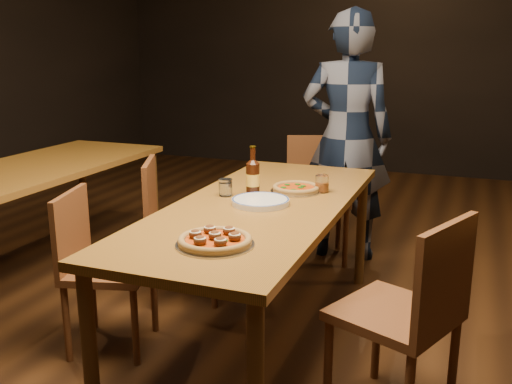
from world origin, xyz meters
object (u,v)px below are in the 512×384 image
(table_left, at_px, (31,177))
(chair_main_sw, at_px, (184,227))
(chair_end, at_px, (318,197))
(chair_main_nw, at_px, (110,268))
(chair_main_e, at_px, (394,312))
(pizza_margherita, at_px, (296,188))
(plate_stack, at_px, (260,202))
(pizza_meatball, at_px, (215,240))
(beer_bottle, at_px, (253,178))
(diner, at_px, (347,137))
(table_main, at_px, (260,217))
(water_glass, at_px, (226,187))
(amber_glass, at_px, (322,184))

(table_left, bearing_deg, chair_main_sw, 3.31)
(chair_end, bearing_deg, chair_main_nw, -132.51)
(chair_main_e, distance_m, pizza_margherita, 0.96)
(chair_main_e, bearing_deg, pizza_margherita, -113.84)
(pizza_margherita, bearing_deg, chair_main_e, -46.71)
(chair_main_nw, height_order, plate_stack, chair_main_nw)
(pizza_meatball, distance_m, beer_bottle, 0.78)
(beer_bottle, bearing_deg, pizza_margherita, 41.96)
(chair_main_e, height_order, beer_bottle, beer_bottle)
(plate_stack, distance_m, diner, 1.45)
(chair_main_sw, distance_m, chair_main_e, 1.53)
(table_left, bearing_deg, beer_bottle, -6.04)
(plate_stack, bearing_deg, table_left, 169.64)
(pizza_meatball, xyz_separation_m, beer_bottle, (-0.14, 0.76, 0.07))
(plate_stack, height_order, beer_bottle, beer_bottle)
(beer_bottle, bearing_deg, table_main, -56.21)
(table_main, relative_size, diner, 1.14)
(chair_main_sw, height_order, beer_bottle, beer_bottle)
(diner, bearing_deg, plate_stack, 77.45)
(table_left, xyz_separation_m, beer_bottle, (1.61, -0.17, 0.16))
(chair_end, bearing_deg, plate_stack, -108.34)
(chair_end, bearing_deg, diner, 19.49)
(chair_main_nw, xyz_separation_m, pizza_meatball, (0.74, -0.32, 0.35))
(table_left, xyz_separation_m, pizza_margherita, (1.80, -0.01, 0.09))
(chair_main_nw, bearing_deg, table_left, 43.41)
(table_main, height_order, water_glass, water_glass)
(chair_main_e, bearing_deg, water_glass, -92.54)
(chair_main_e, relative_size, water_glass, 10.42)
(chair_end, height_order, amber_glass, chair_end)
(pizza_meatball, bearing_deg, chair_main_nw, 156.32)
(chair_main_sw, distance_m, pizza_margherita, 0.79)
(plate_stack, relative_size, diner, 0.16)
(table_left, relative_size, plate_stack, 7.06)
(amber_glass, bearing_deg, chair_end, 105.88)
(chair_main_e, height_order, plate_stack, chair_main_e)
(table_left, height_order, water_glass, water_glass)
(chair_main_e, distance_m, beer_bottle, 1.02)
(water_glass, xyz_separation_m, amber_glass, (0.45, 0.26, 0.00))
(plate_stack, bearing_deg, chair_main_e, -26.60)
(chair_main_nw, bearing_deg, pizza_meatball, -129.27)
(pizza_meatball, height_order, pizza_margherita, pizza_meatball)
(diner, bearing_deg, chair_end, 32.03)
(table_left, bearing_deg, pizza_margherita, -0.19)
(pizza_meatball, height_order, diner, diner)
(chair_end, distance_m, amber_glass, 1.05)
(chair_main_nw, xyz_separation_m, diner, (0.81, 1.74, 0.45))
(pizza_meatball, bearing_deg, beer_bottle, 100.35)
(table_main, distance_m, chair_main_nw, 0.79)
(pizza_meatball, bearing_deg, pizza_margherita, 87.28)
(chair_main_sw, relative_size, beer_bottle, 3.52)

